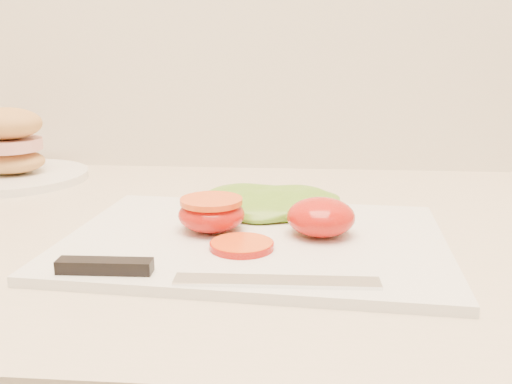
{
  "coord_description": "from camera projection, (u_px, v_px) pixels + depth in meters",
  "views": [
    {
      "loc": [
        -0.25,
        1.04,
        1.13
      ],
      "look_at": [
        -0.3,
        1.62,
        0.99
      ],
      "focal_mm": 40.0,
      "sensor_mm": 36.0,
      "label": 1
    }
  ],
  "objects": [
    {
      "name": "tomato_half_dome",
      "position": [
        321.0,
        217.0,
        0.6
      ],
      "size": [
        0.07,
        0.07,
        0.04
      ],
      "primitive_type": "ellipsoid",
      "color": "red",
      "rests_on": "cutting_board"
    },
    {
      "name": "knife",
      "position": [
        170.0,
        272.0,
        0.49
      ],
      "size": [
        0.28,
        0.03,
        0.01
      ],
      "rotation": [
        0.0,
        0.0,
        0.03
      ],
      "color": "silver",
      "rests_on": "cutting_board"
    },
    {
      "name": "tomato_slice_0",
      "position": [
        242.0,
        245.0,
        0.56
      ],
      "size": [
        0.06,
        0.06,
        0.01
      ],
      "primitive_type": "cylinder",
      "color": "#F54D11",
      "rests_on": "cutting_board"
    },
    {
      "name": "tomato_half_cut",
      "position": [
        211.0,
        213.0,
        0.61
      ],
      "size": [
        0.07,
        0.07,
        0.04
      ],
      "color": "red",
      "rests_on": "cutting_board"
    },
    {
      "name": "lettuce_leaf_1",
      "position": [
        294.0,
        203.0,
        0.67
      ],
      "size": [
        0.14,
        0.12,
        0.03
      ],
      "primitive_type": "ellipsoid",
      "rotation": [
        0.0,
        0.0,
        0.29
      ],
      "color": "#619427",
      "rests_on": "cutting_board"
    },
    {
      "name": "cutting_board",
      "position": [
        255.0,
        240.0,
        0.6
      ],
      "size": [
        0.41,
        0.31,
        0.01
      ],
      "primitive_type": "cube",
      "rotation": [
        0.0,
        0.0,
        -0.07
      ],
      "color": "silver",
      "rests_on": "counter"
    },
    {
      "name": "lettuce_leaf_0",
      "position": [
        252.0,
        203.0,
        0.67
      ],
      "size": [
        0.15,
        0.12,
        0.03
      ],
      "primitive_type": "ellipsoid",
      "rotation": [
        0.0,
        0.0,
        -0.22
      ],
      "color": "#619427",
      "rests_on": "cutting_board"
    },
    {
      "name": "sandwich_plate",
      "position": [
        10.0,
        155.0,
        0.88
      ],
      "size": [
        0.23,
        0.23,
        0.11
      ],
      "rotation": [
        0.0,
        0.0,
        -0.22
      ],
      "color": "white",
      "rests_on": "counter"
    }
  ]
}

